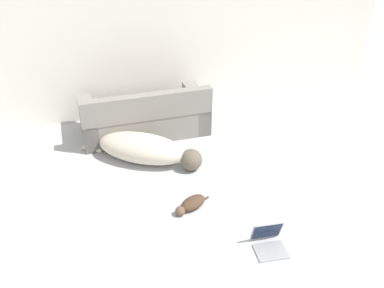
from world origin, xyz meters
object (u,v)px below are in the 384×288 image
at_px(couch, 145,117).
at_px(laptop_open, 268,239).
at_px(dog, 146,149).
at_px(cat, 191,204).

height_order(couch, laptop_open, couch).
bearing_deg(laptop_open, dog, 120.13).
xyz_separation_m(couch, laptop_open, (0.61, -2.64, -0.16)).
bearing_deg(cat, couch, -112.62).
height_order(cat, laptop_open, laptop_open).
bearing_deg(laptop_open, couch, 110.71).
relative_size(couch, cat, 3.79).
height_order(couch, cat, couch).
bearing_deg(cat, dog, -102.48).
bearing_deg(dog, couch, 114.10).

